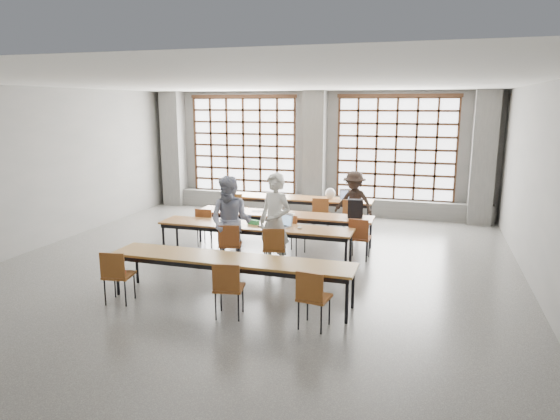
# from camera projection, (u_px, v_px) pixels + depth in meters

# --- Properties ---
(floor) EXTENTS (11.00, 11.00, 0.00)m
(floor) POSITION_uv_depth(u_px,v_px,m) (253.00, 267.00, 9.74)
(floor) COLOR #50504D
(floor) RESTS_ON ground
(ceiling) EXTENTS (11.00, 11.00, 0.00)m
(ceiling) POSITION_uv_depth(u_px,v_px,m) (251.00, 83.00, 9.01)
(ceiling) COLOR silver
(ceiling) RESTS_ON floor
(wall_back) EXTENTS (10.00, 0.00, 10.00)m
(wall_back) POSITION_uv_depth(u_px,v_px,m) (317.00, 152.00, 14.52)
(wall_back) COLOR slate
(wall_back) RESTS_ON floor
(wall_front) EXTENTS (10.00, 0.00, 10.00)m
(wall_front) POSITION_uv_depth(u_px,v_px,m) (29.00, 270.00, 4.23)
(wall_front) COLOR slate
(wall_front) RESTS_ON floor
(wall_left) EXTENTS (0.00, 11.00, 11.00)m
(wall_left) POSITION_uv_depth(u_px,v_px,m) (35.00, 169.00, 10.80)
(wall_left) COLOR slate
(wall_left) RESTS_ON floor
(wall_right) EXTENTS (0.00, 11.00, 11.00)m
(wall_right) POSITION_uv_depth(u_px,v_px,m) (546.00, 192.00, 7.95)
(wall_right) COLOR slate
(wall_right) RESTS_ON floor
(column_left) EXTENTS (0.60, 0.55, 3.50)m
(column_left) POSITION_uv_depth(u_px,v_px,m) (174.00, 149.00, 15.54)
(column_left) COLOR #575754
(column_left) RESTS_ON floor
(column_mid) EXTENTS (0.60, 0.55, 3.50)m
(column_mid) POSITION_uv_depth(u_px,v_px,m) (315.00, 153.00, 14.26)
(column_mid) COLOR #575754
(column_mid) RESTS_ON floor
(column_right) EXTENTS (0.60, 0.55, 3.50)m
(column_right) POSITION_uv_depth(u_px,v_px,m) (483.00, 158.00, 12.97)
(column_right) COLOR #575754
(column_right) RESTS_ON floor
(window_left) EXTENTS (3.32, 0.12, 3.00)m
(window_left) POSITION_uv_depth(u_px,v_px,m) (244.00, 146.00, 15.06)
(window_left) COLOR white
(window_left) RESTS_ON wall_back
(window_right) EXTENTS (3.32, 0.12, 3.00)m
(window_right) POSITION_uv_depth(u_px,v_px,m) (396.00, 149.00, 13.77)
(window_right) COLOR white
(window_right) RESTS_ON wall_back
(sill_ledge) EXTENTS (9.80, 0.35, 0.50)m
(sill_ledge) POSITION_uv_depth(u_px,v_px,m) (315.00, 204.00, 14.65)
(sill_ledge) COLOR #575754
(sill_ledge) RESTS_ON floor
(desk_row_a) EXTENTS (4.00, 0.70, 0.73)m
(desk_row_a) POSITION_uv_depth(u_px,v_px,m) (296.00, 200.00, 13.09)
(desk_row_a) COLOR brown
(desk_row_a) RESTS_ON floor
(desk_row_b) EXTENTS (4.00, 0.70, 0.73)m
(desk_row_b) POSITION_uv_depth(u_px,v_px,m) (283.00, 216.00, 11.17)
(desk_row_b) COLOR brown
(desk_row_b) RESTS_ON floor
(desk_row_c) EXTENTS (4.00, 0.70, 0.73)m
(desk_row_c) POSITION_uv_depth(u_px,v_px,m) (254.00, 228.00, 10.09)
(desk_row_c) COLOR brown
(desk_row_c) RESTS_ON floor
(desk_row_d) EXTENTS (4.00, 0.70, 0.73)m
(desk_row_d) POSITION_uv_depth(u_px,v_px,m) (231.00, 262.00, 7.95)
(desk_row_d) COLOR brown
(desk_row_d) RESTS_ON floor
(chair_back_left) EXTENTS (0.45, 0.46, 0.88)m
(chair_back_left) POSITION_uv_depth(u_px,v_px,m) (237.00, 206.00, 12.93)
(chair_back_left) COLOR brown
(chair_back_left) RESTS_ON floor
(chair_back_mid) EXTENTS (0.46, 0.47, 0.88)m
(chair_back_mid) POSITION_uv_depth(u_px,v_px,m) (321.00, 211.00, 12.30)
(chair_back_mid) COLOR brown
(chair_back_mid) RESTS_ON floor
(chair_back_right) EXTENTS (0.50, 0.50, 0.88)m
(chair_back_right) POSITION_uv_depth(u_px,v_px,m) (352.00, 213.00, 12.08)
(chair_back_right) COLOR brown
(chair_back_right) RESTS_ON floor
(chair_mid_left) EXTENTS (0.43, 0.43, 0.88)m
(chair_mid_left) POSITION_uv_depth(u_px,v_px,m) (206.00, 223.00, 11.07)
(chair_mid_left) COLOR brown
(chair_mid_left) RESTS_ON floor
(chair_mid_centre) EXTENTS (0.53, 0.53, 0.88)m
(chair_mid_centre) POSITION_uv_depth(u_px,v_px,m) (292.00, 230.00, 10.51)
(chair_mid_centre) COLOR brown
(chair_mid_centre) RESTS_ON floor
(chair_mid_right) EXTENTS (0.43, 0.44, 0.88)m
(chair_mid_right) POSITION_uv_depth(u_px,v_px,m) (359.00, 235.00, 10.10)
(chair_mid_right) COLOR brown
(chair_mid_right) RESTS_ON floor
(chair_front_left) EXTENTS (0.51, 0.52, 0.88)m
(chair_front_left) POSITION_uv_depth(u_px,v_px,m) (230.00, 241.00, 9.61)
(chair_front_left) COLOR brown
(chair_front_left) RESTS_ON floor
(chair_front_right) EXTENTS (0.51, 0.51, 0.88)m
(chair_front_right) POSITION_uv_depth(u_px,v_px,m) (274.00, 245.00, 9.35)
(chair_front_right) COLOR brown
(chair_front_right) RESTS_ON floor
(chair_near_left) EXTENTS (0.48, 0.48, 0.88)m
(chair_near_left) POSITION_uv_depth(u_px,v_px,m) (116.00, 272.00, 7.87)
(chair_near_left) COLOR brown
(chair_near_left) RESTS_ON floor
(chair_near_mid) EXTENTS (0.49, 0.49, 0.88)m
(chair_near_mid) POSITION_uv_depth(u_px,v_px,m) (228.00, 284.00, 7.32)
(chair_near_mid) COLOR brown
(chair_near_mid) RESTS_ON floor
(chair_near_right) EXTENTS (0.47, 0.48, 0.88)m
(chair_near_right) POSITION_uv_depth(u_px,v_px,m) (312.00, 294.00, 6.96)
(chair_near_right) COLOR brown
(chair_near_right) RESTS_ON floor
(student_male) EXTENTS (0.80, 0.66, 1.88)m
(student_male) POSITION_uv_depth(u_px,v_px,m) (275.00, 223.00, 9.39)
(student_male) COLOR silver
(student_male) RESTS_ON floor
(student_female) EXTENTS (0.89, 0.71, 1.78)m
(student_female) POSITION_uv_depth(u_px,v_px,m) (231.00, 222.00, 9.66)
(student_female) COLOR navy
(student_female) RESTS_ON floor
(student_back) EXTENTS (1.12, 0.85, 1.54)m
(student_back) POSITION_uv_depth(u_px,v_px,m) (354.00, 203.00, 12.15)
(student_back) COLOR black
(student_back) RESTS_ON floor
(laptop_front) EXTENTS (0.46, 0.43, 0.26)m
(laptop_front) POSITION_uv_depth(u_px,v_px,m) (283.00, 223.00, 9.99)
(laptop_front) COLOR #ACABB0
(laptop_front) RESTS_ON desk_row_c
(laptop_back) EXTENTS (0.44, 0.41, 0.26)m
(laptop_back) POSITION_uv_depth(u_px,v_px,m) (347.00, 197.00, 12.79)
(laptop_back) COLOR #B1B1B6
(laptop_back) RESTS_ON desk_row_a
(mouse) EXTENTS (0.12, 0.10, 0.04)m
(mouse) POSITION_uv_depth(u_px,v_px,m) (300.00, 228.00, 9.78)
(mouse) COLOR white
(mouse) RESTS_ON desk_row_c
(green_box) EXTENTS (0.27, 0.16, 0.09)m
(green_box) POSITION_uv_depth(u_px,v_px,m) (253.00, 222.00, 10.15)
(green_box) COLOR #2B843F
(green_box) RESTS_ON desk_row_c
(phone) EXTENTS (0.14, 0.09, 0.01)m
(phone) POSITION_uv_depth(u_px,v_px,m) (261.00, 227.00, 9.93)
(phone) COLOR black
(phone) RESTS_ON desk_row_c
(paper_sheet_a) EXTENTS (0.35, 0.29, 0.00)m
(paper_sheet_a) POSITION_uv_depth(u_px,v_px,m) (259.00, 211.00, 11.38)
(paper_sheet_a) COLOR silver
(paper_sheet_a) RESTS_ON desk_row_b
(paper_sheet_b) EXTENTS (0.33, 0.26, 0.00)m
(paper_sheet_b) POSITION_uv_depth(u_px,v_px,m) (270.00, 213.00, 11.20)
(paper_sheet_b) COLOR silver
(paper_sheet_b) RESTS_ON desk_row_b
(paper_sheet_c) EXTENTS (0.34, 0.27, 0.00)m
(paper_sheet_c) POSITION_uv_depth(u_px,v_px,m) (288.00, 214.00, 11.13)
(paper_sheet_c) COLOR silver
(paper_sheet_c) RESTS_ON desk_row_b
(backpack) EXTENTS (0.35, 0.25, 0.40)m
(backpack) POSITION_uv_depth(u_px,v_px,m) (355.00, 209.00, 10.71)
(backpack) COLOR black
(backpack) RESTS_ON desk_row_b
(plastic_bag) EXTENTS (0.32, 0.29, 0.29)m
(plastic_bag) POSITION_uv_depth(u_px,v_px,m) (330.00, 193.00, 12.84)
(plastic_bag) COLOR white
(plastic_bag) RESTS_ON desk_row_a
(red_pouch) EXTENTS (0.20, 0.09, 0.06)m
(red_pouch) POSITION_uv_depth(u_px,v_px,m) (119.00, 272.00, 7.95)
(red_pouch) COLOR red
(red_pouch) RESTS_ON chair_near_left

